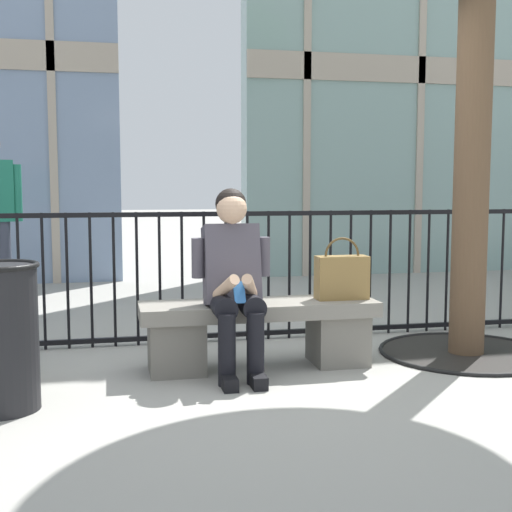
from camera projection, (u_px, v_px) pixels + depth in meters
ground_plane at (259, 367)px, 4.65m from camera, size 60.00×60.00×0.00m
stone_bench at (259, 328)px, 4.62m from camera, size 1.60×0.44×0.45m
seated_person_with_phone at (234, 276)px, 4.42m from camera, size 0.52×0.66×1.21m
handbag_on_bench at (342, 276)px, 4.70m from camera, size 0.36×0.14×0.43m
plaza_railing at (237, 275)px, 5.40m from camera, size 9.84×0.04×1.03m
trash_can at (1, 335)px, 3.73m from camera, size 0.43×0.43×0.82m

